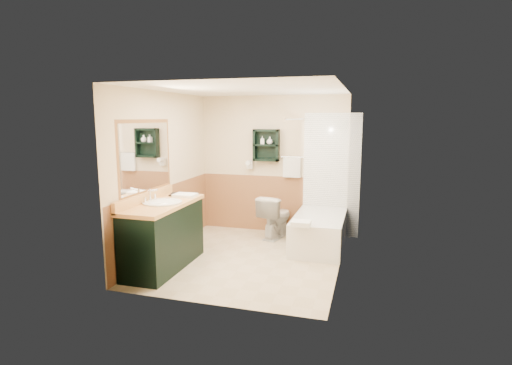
# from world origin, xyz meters

# --- Properties ---
(floor) EXTENTS (3.00, 3.00, 0.00)m
(floor) POSITION_xyz_m (0.00, 0.00, 0.00)
(floor) COLOR #C5B290
(floor) RESTS_ON ground
(back_wall) EXTENTS (2.60, 0.04, 2.40)m
(back_wall) POSITION_xyz_m (0.00, 1.52, 1.20)
(back_wall) COLOR beige
(back_wall) RESTS_ON ground
(left_wall) EXTENTS (0.04, 3.00, 2.40)m
(left_wall) POSITION_xyz_m (-1.32, 0.00, 1.20)
(left_wall) COLOR beige
(left_wall) RESTS_ON ground
(right_wall) EXTENTS (0.04, 3.00, 2.40)m
(right_wall) POSITION_xyz_m (1.32, 0.00, 1.20)
(right_wall) COLOR beige
(right_wall) RESTS_ON ground
(ceiling) EXTENTS (2.60, 3.00, 0.04)m
(ceiling) POSITION_xyz_m (0.00, 0.00, 2.42)
(ceiling) COLOR white
(ceiling) RESTS_ON back_wall
(wainscot_left) EXTENTS (2.98, 2.98, 1.00)m
(wainscot_left) POSITION_xyz_m (-1.29, 0.00, 0.50)
(wainscot_left) COLOR #B07247
(wainscot_left) RESTS_ON left_wall
(wainscot_back) EXTENTS (2.58, 2.58, 1.00)m
(wainscot_back) POSITION_xyz_m (0.00, 1.49, 0.50)
(wainscot_back) COLOR #B07247
(wainscot_back) RESTS_ON back_wall
(mirror_frame) EXTENTS (1.30, 1.30, 1.00)m
(mirror_frame) POSITION_xyz_m (-1.27, -0.55, 1.50)
(mirror_frame) COLOR brown
(mirror_frame) RESTS_ON left_wall
(mirror_glass) EXTENTS (1.20, 1.20, 0.90)m
(mirror_glass) POSITION_xyz_m (-1.27, -0.55, 1.50)
(mirror_glass) COLOR white
(mirror_glass) RESTS_ON left_wall
(tile_right) EXTENTS (1.50, 1.50, 2.10)m
(tile_right) POSITION_xyz_m (1.28, 0.75, 1.05)
(tile_right) COLOR white
(tile_right) RESTS_ON right_wall
(tile_back) EXTENTS (0.95, 0.95, 2.10)m
(tile_back) POSITION_xyz_m (1.03, 1.48, 1.05)
(tile_back) COLOR white
(tile_back) RESTS_ON back_wall
(tile_accent) EXTENTS (1.50, 1.50, 0.10)m
(tile_accent) POSITION_xyz_m (1.27, 0.75, 1.90)
(tile_accent) COLOR #154B33
(tile_accent) RESTS_ON right_wall
(wall_shelf) EXTENTS (0.45, 0.15, 0.55)m
(wall_shelf) POSITION_xyz_m (-0.10, 1.41, 1.55)
(wall_shelf) COLOR black
(wall_shelf) RESTS_ON back_wall
(hair_dryer) EXTENTS (0.10, 0.24, 0.18)m
(hair_dryer) POSITION_xyz_m (-0.40, 1.43, 1.20)
(hair_dryer) COLOR white
(hair_dryer) RESTS_ON back_wall
(towel_bar) EXTENTS (0.40, 0.06, 0.40)m
(towel_bar) POSITION_xyz_m (0.35, 1.45, 1.35)
(towel_bar) COLOR white
(towel_bar) RESTS_ON back_wall
(curtain_rod) EXTENTS (0.03, 1.60, 0.03)m
(curtain_rod) POSITION_xyz_m (0.53, 0.75, 2.00)
(curtain_rod) COLOR silver
(curtain_rod) RESTS_ON back_wall
(shower_curtain) EXTENTS (1.05, 1.05, 1.70)m
(shower_curtain) POSITION_xyz_m (0.53, 0.92, 1.15)
(shower_curtain) COLOR #B9AC8C
(shower_curtain) RESTS_ON curtain_rod
(vanity) EXTENTS (0.59, 1.42, 0.90)m
(vanity) POSITION_xyz_m (-0.99, -0.64, 0.45)
(vanity) COLOR black
(vanity) RESTS_ON ground
(bathtub) EXTENTS (0.77, 1.50, 0.51)m
(bathtub) POSITION_xyz_m (0.93, 0.85, 0.26)
(bathtub) COLOR silver
(bathtub) RESTS_ON ground
(toilet) EXTENTS (0.57, 0.81, 0.72)m
(toilet) POSITION_xyz_m (0.14, 1.14, 0.36)
(toilet) COLOR silver
(toilet) RESTS_ON ground
(counter_towel) EXTENTS (0.31, 0.24, 0.04)m
(counter_towel) POSITION_xyz_m (-0.89, -0.16, 0.92)
(counter_towel) COLOR white
(counter_towel) RESTS_ON vanity
(vanity_book) EXTENTS (0.17, 0.06, 0.23)m
(vanity_book) POSITION_xyz_m (-1.16, -0.11, 1.01)
(vanity_book) COLOR black
(vanity_book) RESTS_ON vanity
(tub_towel) EXTENTS (0.27, 0.22, 0.07)m
(tub_towel) POSITION_xyz_m (0.75, 0.13, 0.55)
(tub_towel) COLOR white
(tub_towel) RESTS_ON bathtub
(soap_bottle_a) EXTENTS (0.10, 0.15, 0.07)m
(soap_bottle_a) POSITION_xyz_m (-0.17, 1.40, 1.60)
(soap_bottle_a) COLOR silver
(soap_bottle_a) RESTS_ON wall_shelf
(soap_bottle_b) EXTENTS (0.11, 0.14, 0.10)m
(soap_bottle_b) POSITION_xyz_m (-0.03, 1.40, 1.62)
(soap_bottle_b) COLOR silver
(soap_bottle_b) RESTS_ON wall_shelf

